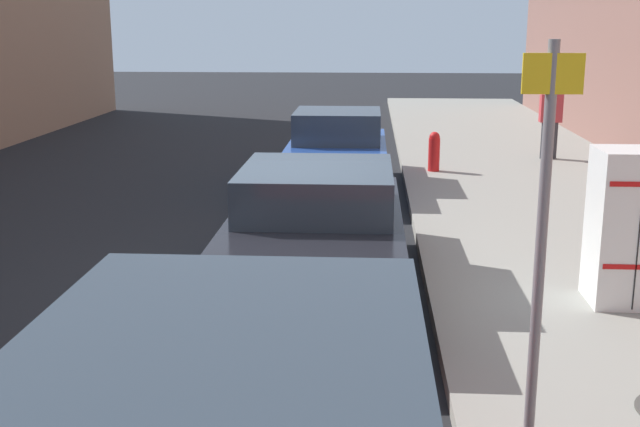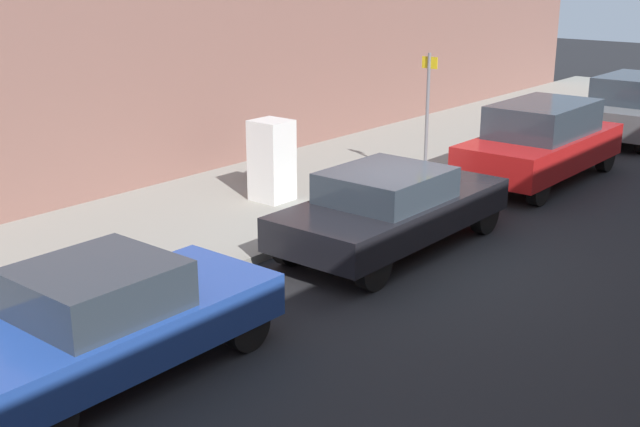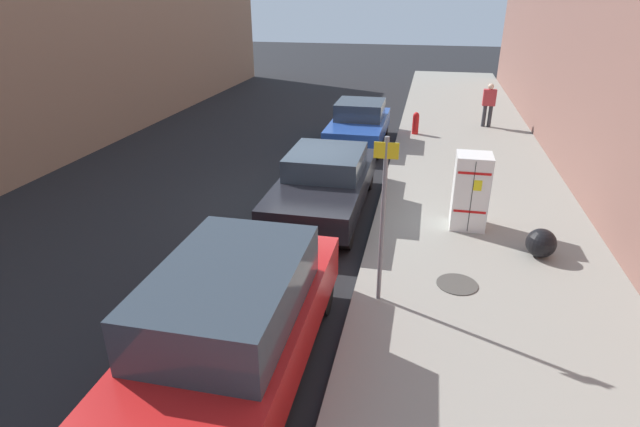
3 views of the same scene
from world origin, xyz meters
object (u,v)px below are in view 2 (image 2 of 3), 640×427
at_px(street_sign_post, 427,111).
at_px(parked_suv_red, 542,141).
at_px(parked_hatchback_blue, 111,319).
at_px(parked_sedan_dark, 392,207).
at_px(trash_bag, 263,166).
at_px(discarded_refrigerator, 272,160).
at_px(parked_suv_gray, 635,107).

height_order(street_sign_post, parked_suv_red, street_sign_post).
relative_size(parked_hatchback_blue, parked_suv_red, 0.83).
relative_size(parked_hatchback_blue, parked_sedan_dark, 0.86).
height_order(trash_bag, parked_hatchback_blue, parked_hatchback_blue).
bearing_deg(trash_bag, discarded_refrigerator, -40.25).
bearing_deg(parked_suv_red, parked_hatchback_blue, -90.00).
bearing_deg(parked_suv_red, trash_bag, -137.13).
relative_size(parked_suv_red, parked_suv_gray, 1.06).
xyz_separation_m(parked_hatchback_blue, parked_sedan_dark, (0.00, 5.67, 0.02)).
bearing_deg(trash_bag, parked_sedan_dark, -19.61).
xyz_separation_m(discarded_refrigerator, parked_sedan_dark, (3.20, -0.51, -0.21)).
bearing_deg(parked_sedan_dark, street_sign_post, 114.32).
height_order(discarded_refrigerator, parked_sedan_dark, discarded_refrigerator).
xyz_separation_m(trash_bag, parked_suv_gray, (4.48, 10.06, 0.45)).
bearing_deg(parked_sedan_dark, parked_suv_red, 90.00).
bearing_deg(street_sign_post, parked_hatchback_blue, -79.94).
distance_m(discarded_refrigerator, parked_suv_gray, 11.60).
relative_size(trash_bag, parked_hatchback_blue, 0.14).
bearing_deg(parked_hatchback_blue, parked_suv_gray, 90.00).
xyz_separation_m(trash_bag, parked_hatchback_blue, (4.48, -7.26, 0.29)).
height_order(parked_hatchback_blue, parked_suv_red, parked_suv_red).
bearing_deg(trash_bag, parked_suv_gray, 65.98).
height_order(discarded_refrigerator, parked_hatchback_blue, discarded_refrigerator).
distance_m(trash_bag, parked_suv_gray, 11.03).
relative_size(parked_sedan_dark, parked_suv_gray, 1.03).
relative_size(street_sign_post, parked_sedan_dark, 0.59).
bearing_deg(parked_suv_red, street_sign_post, -128.23).
distance_m(discarded_refrigerator, street_sign_post, 3.58).
bearing_deg(parked_suv_red, parked_suv_gray, 90.00).
distance_m(street_sign_post, parked_suv_gray, 8.21).
relative_size(discarded_refrigerator, street_sign_post, 0.59).
distance_m(discarded_refrigerator, parked_suv_red, 6.15).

